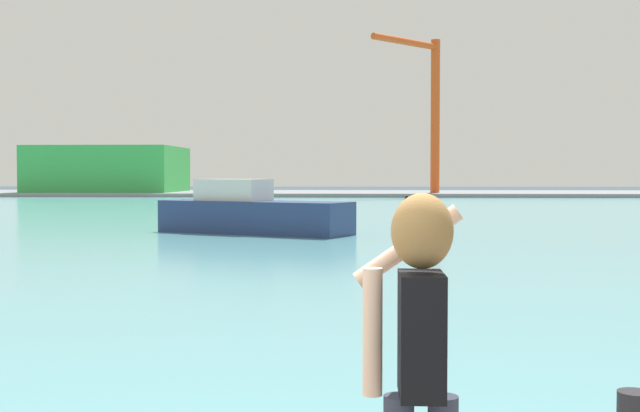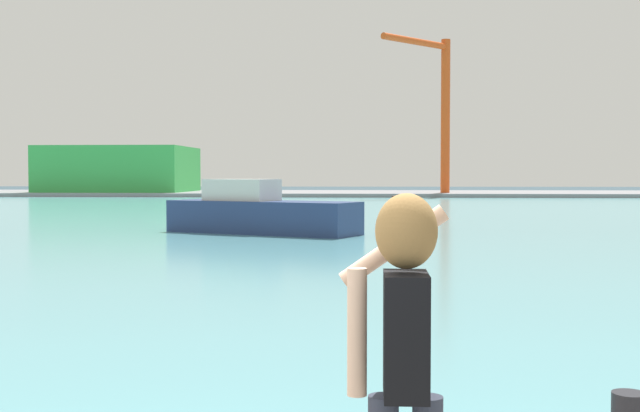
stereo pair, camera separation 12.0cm
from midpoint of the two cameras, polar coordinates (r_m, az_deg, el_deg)
name	(u,v)px [view 2 (the right image)]	position (r m, az deg, el deg)	size (l,w,h in m)	color
ground_plane	(358,212)	(53.90, 2.72, -0.39)	(220.00, 220.00, 0.00)	#334751
harbor_water	(359,210)	(55.90, 2.75, -0.29)	(140.00, 100.00, 0.02)	#599EA8
far_shore_dock	(364,193)	(95.87, 3.13, 0.87)	(140.00, 20.00, 0.42)	gray
person_photographer	(403,342)	(3.78, 6.72, -9.37)	(0.52, 0.55, 1.74)	#2D3342
boat_moored	(259,213)	(33.82, -4.13, -0.49)	(8.37, 5.57, 2.22)	navy
warehouse_left	(120,169)	(99.83, -13.68, 2.50)	(16.39, 13.60, 5.26)	green
port_crane	(439,100)	(90.76, 8.28, 7.32)	(7.69, 8.32, 16.77)	#D84C19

